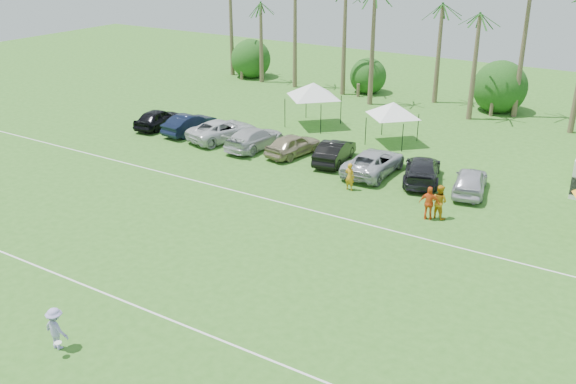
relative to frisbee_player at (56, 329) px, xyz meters
The scene contains 23 objects.
ground 2.40m from the frisbee_player, 137.74° to the left, with size 120.00×120.00×0.00m, color #346C20.
field_lines 9.70m from the frisbee_player, 99.96° to the left, with size 80.00×12.10×0.01m.
palm_tree_0 46.54m from the frisbee_player, 120.92° to the left, with size 2.40×2.40×8.90m.
palm_tree_4 40.47m from the frisbee_player, 98.17° to the left, with size 2.40×2.40×8.90m.
palm_tree_5 40.26m from the frisbee_player, 92.42° to the left, with size 2.40×2.40×9.90m.
bush_tree_0 45.50m from the frisbee_player, 117.03° to the left, with size 4.00×4.00×4.00m.
bush_tree_1 41.25m from the frisbee_player, 100.72° to the left, with size 4.00×4.00×4.00m.
bush_tree_2 40.76m from the frisbee_player, 83.90° to the left, with size 4.00×4.00×4.00m.
sideline_player_a 19.33m from the frisbee_player, 84.28° to the left, with size 0.60×0.39×1.65m, color orange.
sideline_player_b 19.82m from the frisbee_player, 67.24° to the left, with size 0.89×0.70×1.84m, color orange.
sideline_player_c 19.25m from the frisbee_player, 67.71° to the left, with size 1.07×0.45×1.82m, color #EE581A.
canopy_tent_left 30.29m from the frisbee_player, 102.47° to the left, with size 4.81×4.81×3.90m.
canopy_tent_right 28.77m from the frisbee_player, 89.23° to the left, with size 4.27×4.27×3.46m.
frisbee_player is the anchor object (origin of this frame).
parked_car_0 27.77m from the frisbee_player, 125.60° to the left, with size 1.75×4.34×1.48m, color black.
parked_car_1 26.29m from the frisbee_player, 120.01° to the left, with size 1.57×4.49×1.48m, color black.
parked_car_2 24.96m from the frisbee_player, 113.94° to the left, with size 2.45×5.32×1.48m, color silver.
parked_car_3 23.59m from the frisbee_player, 107.54° to the left, with size 2.07×5.10×1.48m, color #B9B9BC.
parked_car_4 23.07m from the frisbee_player, 100.21° to the left, with size 1.75×4.34×1.48m, color #9C8E6D.
parked_car_5 22.95m from the frisbee_player, 92.68° to the left, with size 1.57×4.49×1.48m, color black.
parked_car_6 22.54m from the frisbee_player, 85.04° to the left, with size 2.45×5.32×1.48m, color #B3B5BC.
parked_car_7 23.33m from the frisbee_player, 77.71° to the left, with size 2.07×5.10×1.48m, color black.
parked_car_8 23.90m from the frisbee_player, 70.48° to the left, with size 1.75×4.34×1.48m, color #B7B5C0.
Camera 1 is at (19.12, -13.44, 14.18)m, focal length 40.00 mm.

